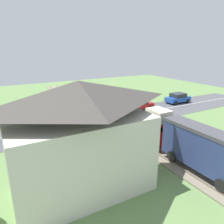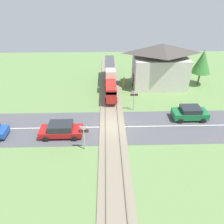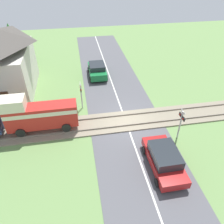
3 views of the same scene
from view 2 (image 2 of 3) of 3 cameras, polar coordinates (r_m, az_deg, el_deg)
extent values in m
plane|color=#66894C|center=(24.27, 0.08, -3.94)|extent=(60.00, 60.00, 0.00)
cube|color=#515156|center=(24.26, 0.08, -3.92)|extent=(48.00, 6.40, 0.02)
cube|color=silver|center=(24.26, 0.08, -3.89)|extent=(48.00, 0.12, 0.00)
cube|color=gray|center=(24.23, 0.08, -3.82)|extent=(2.80, 48.00, 0.12)
cube|color=slate|center=(24.16, -1.63, -3.61)|extent=(0.10, 48.00, 0.12)
cube|color=slate|center=(24.19, 1.79, -3.56)|extent=(0.10, 48.00, 0.12)
cube|color=red|center=(29.51, -0.32, 6.30)|extent=(1.35, 5.58, 1.90)
cube|color=beige|center=(29.30, -0.32, 7.23)|extent=(1.37, 5.58, 0.36)
cube|color=beige|center=(30.72, -0.41, 10.15)|extent=(1.35, 1.79, 0.90)
cylinder|color=black|center=(28.32, -1.68, 3.03)|extent=(0.14, 0.76, 0.76)
cylinder|color=black|center=(28.36, 1.23, 3.06)|extent=(0.14, 0.76, 0.76)
cylinder|color=black|center=(31.53, -1.70, 6.07)|extent=(0.14, 0.76, 0.76)
cylinder|color=black|center=(31.55, 0.93, 6.10)|extent=(0.14, 0.76, 0.76)
cube|color=navy|center=(35.19, -0.56, 10.92)|extent=(1.35, 6.10, 2.40)
cube|color=#47474C|center=(34.76, -0.58, 12.96)|extent=(1.41, 6.10, 0.24)
cylinder|color=black|center=(33.81, -1.72, 7.85)|extent=(0.14, 0.76, 0.76)
cylinder|color=black|center=(33.84, 0.74, 7.88)|extent=(0.14, 0.76, 0.76)
cylinder|color=black|center=(37.44, -1.74, 10.20)|extent=(0.14, 0.76, 0.76)
cylinder|color=black|center=(37.46, 0.50, 10.23)|extent=(0.14, 0.76, 0.76)
cube|color=#A81919|center=(23.23, -13.09, -4.89)|extent=(4.38, 1.88, 0.58)
cube|color=#23282D|center=(22.88, -13.27, -3.64)|extent=(2.41, 1.73, 0.64)
cylinder|color=black|center=(23.91, -9.28, -4.14)|extent=(0.60, 0.18, 0.60)
cylinder|color=black|center=(22.41, -9.81, -6.89)|extent=(0.60, 0.18, 0.60)
cylinder|color=black|center=(24.46, -15.92, -4.14)|extent=(0.60, 0.18, 0.60)
cylinder|color=black|center=(23.00, -16.89, -6.82)|extent=(0.60, 0.18, 0.60)
cube|color=#197038|center=(26.88, 19.63, -0.46)|extent=(3.96, 1.89, 0.74)
cube|color=#23282D|center=(26.58, 19.87, 0.70)|extent=(2.18, 1.74, 0.52)
cylinder|color=black|center=(25.89, 17.49, -2.30)|extent=(0.60, 0.18, 0.60)
cylinder|color=black|center=(27.40, 16.36, -0.14)|extent=(0.60, 0.18, 0.60)
cylinder|color=black|center=(26.83, 22.70, -2.14)|extent=(0.60, 0.18, 0.60)
cylinder|color=black|center=(28.29, 21.33, -0.06)|extent=(0.60, 0.18, 0.60)
cylinder|color=black|center=(26.03, -26.28, -4.13)|extent=(0.60, 0.18, 0.60)
cylinder|color=#B7B7B7|center=(20.67, -7.29, -6.82)|extent=(0.12, 0.12, 2.62)
cube|color=black|center=(20.17, -7.44, -4.94)|extent=(0.90, 0.08, 0.28)
sphere|color=red|center=(20.20, -8.21, -4.94)|extent=(0.18, 0.18, 0.18)
sphere|color=red|center=(20.14, -6.68, -4.94)|extent=(0.18, 0.18, 0.18)
cube|color=silver|center=(20.04, -7.48, -4.43)|extent=(0.72, 0.04, 0.72)
cube|color=silver|center=(20.04, -7.48, -4.43)|extent=(0.72, 0.04, 0.72)
cylinder|color=#B7B7B7|center=(26.89, 5.71, 2.91)|extent=(0.12, 0.12, 2.62)
cube|color=black|center=(26.51, 5.81, 4.51)|extent=(0.90, 0.08, 0.28)
sphere|color=red|center=(26.54, 6.39, 4.51)|extent=(0.18, 0.18, 0.18)
sphere|color=red|center=(26.48, 5.22, 4.51)|extent=(0.18, 0.18, 0.18)
cube|color=silver|center=(26.41, 5.83, 4.94)|extent=(0.72, 0.04, 0.72)
cube|color=silver|center=(26.41, 5.83, 4.94)|extent=(0.72, 0.04, 0.72)
cube|color=beige|center=(33.63, 12.32, 10.03)|extent=(7.72, 4.46, 4.52)
pyramid|color=#47423D|center=(32.57, 13.04, 15.91)|extent=(8.33, 4.82, 1.32)
cube|color=#472D1E|center=(33.38, 5.54, 8.20)|extent=(0.06, 1.10, 2.10)
cylinder|color=gold|center=(33.52, 3.10, 7.67)|extent=(0.38, 0.38, 1.30)
sphere|color=beige|center=(33.22, 3.14, 8.89)|extent=(0.24, 0.24, 0.24)
cylinder|color=brown|center=(36.61, 21.71, 8.12)|extent=(0.24, 0.24, 1.99)
cone|color=#387A33|center=(35.75, 22.55, 12.06)|extent=(2.82, 2.82, 3.39)
camera|label=1|loc=(43.29, 15.55, 22.46)|focal=35.00mm
camera|label=3|loc=(27.56, -35.13, 22.55)|focal=35.00mm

